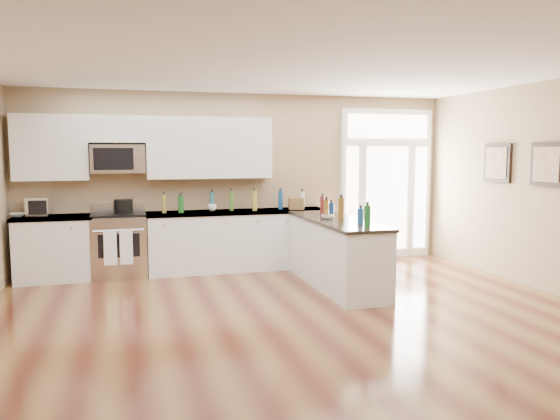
% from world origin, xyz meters
% --- Properties ---
extents(ground, '(8.00, 8.00, 0.00)m').
position_xyz_m(ground, '(0.00, 0.00, 0.00)').
color(ground, '#4F2216').
extents(room_shell, '(8.00, 8.00, 8.00)m').
position_xyz_m(room_shell, '(0.00, 0.00, 1.71)').
color(room_shell, tan).
rests_on(room_shell, ground).
extents(back_cabinet_left, '(1.10, 0.66, 0.94)m').
position_xyz_m(back_cabinet_left, '(-2.87, 3.69, 0.44)').
color(back_cabinet_left, silver).
rests_on(back_cabinet_left, ground).
extents(back_cabinet_right, '(2.85, 0.66, 0.94)m').
position_xyz_m(back_cabinet_right, '(-0.16, 3.69, 0.44)').
color(back_cabinet_right, silver).
rests_on(back_cabinet_right, ground).
extents(peninsula_cabinet, '(0.69, 2.32, 0.94)m').
position_xyz_m(peninsula_cabinet, '(0.93, 2.24, 0.43)').
color(peninsula_cabinet, silver).
rests_on(peninsula_cabinet, ground).
extents(upper_cabinet_left, '(1.04, 0.33, 0.95)m').
position_xyz_m(upper_cabinet_left, '(-2.88, 3.83, 1.93)').
color(upper_cabinet_left, silver).
rests_on(upper_cabinet_left, room_shell).
extents(upper_cabinet_right, '(1.94, 0.33, 0.95)m').
position_xyz_m(upper_cabinet_right, '(-0.57, 3.83, 1.93)').
color(upper_cabinet_right, silver).
rests_on(upper_cabinet_right, room_shell).
extents(upper_cabinet_short, '(0.82, 0.33, 0.40)m').
position_xyz_m(upper_cabinet_short, '(-1.95, 3.83, 2.20)').
color(upper_cabinet_short, silver).
rests_on(upper_cabinet_short, room_shell).
extents(microwave, '(0.78, 0.41, 0.42)m').
position_xyz_m(microwave, '(-1.95, 3.80, 1.76)').
color(microwave, silver).
rests_on(microwave, room_shell).
extents(entry_door, '(1.70, 0.10, 2.60)m').
position_xyz_m(entry_door, '(2.55, 3.95, 1.30)').
color(entry_door, white).
rests_on(entry_door, ground).
extents(wall_art_near, '(0.05, 0.58, 0.58)m').
position_xyz_m(wall_art_near, '(3.47, 2.20, 1.70)').
color(wall_art_near, black).
rests_on(wall_art_near, room_shell).
extents(wall_art_far, '(0.05, 0.58, 0.58)m').
position_xyz_m(wall_art_far, '(3.47, 1.20, 1.70)').
color(wall_art_far, black).
rests_on(wall_art_far, room_shell).
extents(kitchen_range, '(0.79, 0.70, 1.08)m').
position_xyz_m(kitchen_range, '(-1.97, 3.69, 0.48)').
color(kitchen_range, silver).
rests_on(kitchen_range, ground).
extents(stockpot, '(0.35, 0.35, 0.22)m').
position_xyz_m(stockpot, '(-1.89, 3.77, 1.06)').
color(stockpot, black).
rests_on(stockpot, kitchen_range).
extents(toaster_oven, '(0.35, 0.29, 0.27)m').
position_xyz_m(toaster_oven, '(-3.07, 3.79, 1.07)').
color(toaster_oven, silver).
rests_on(toaster_oven, back_cabinet_left).
extents(cardboard_box, '(0.25, 0.20, 0.19)m').
position_xyz_m(cardboard_box, '(0.78, 3.61, 1.03)').
color(cardboard_box, brown).
rests_on(cardboard_box, back_cabinet_right).
extents(bowl_left, '(0.23, 0.23, 0.05)m').
position_xyz_m(bowl_left, '(-3.35, 3.76, 0.97)').
color(bowl_left, white).
rests_on(bowl_left, back_cabinet_left).
extents(bowl_peninsula, '(0.24, 0.24, 0.06)m').
position_xyz_m(bowl_peninsula, '(0.82, 2.29, 0.97)').
color(bowl_peninsula, white).
rests_on(bowl_peninsula, peninsula_cabinet).
extents(cup_counter, '(0.18, 0.18, 0.11)m').
position_xyz_m(cup_counter, '(-0.55, 3.77, 1.00)').
color(cup_counter, white).
rests_on(cup_counter, back_cabinet_right).
extents(counter_bottles, '(2.41, 2.45, 0.31)m').
position_xyz_m(counter_bottles, '(0.33, 3.00, 1.08)').
color(counter_bottles, '#19591E').
rests_on(counter_bottles, back_cabinet_right).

